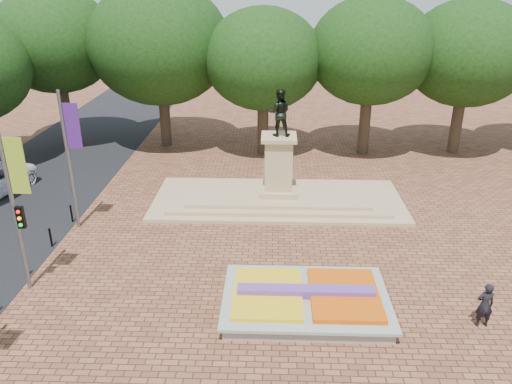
{
  "coord_description": "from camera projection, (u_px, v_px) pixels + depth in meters",
  "views": [
    {
      "loc": [
        -0.34,
        -17.95,
        11.58
      ],
      "look_at": [
        -1.11,
        4.17,
        2.2
      ],
      "focal_mm": 35.0,
      "sensor_mm": 36.0,
      "label": 1
    }
  ],
  "objects": [
    {
      "name": "flower_bed",
      "position": [
        306.0,
        300.0,
        19.01
      ],
      "size": [
        6.3,
        4.3,
        0.91
      ],
      "color": "gray",
      "rests_on": "ground"
    },
    {
      "name": "bollard_row",
      "position": [
        10.0,
        283.0,
        19.79
      ],
      "size": [
        0.12,
        13.12,
        0.98
      ],
      "color": "black",
      "rests_on": "ground"
    },
    {
      "name": "ground",
      "position": [
        279.0,
        279.0,
        21.03
      ],
      "size": [
        90.0,
        90.0,
        0.0
      ],
      "primitive_type": "plane",
      "color": "brown",
      "rests_on": "ground"
    },
    {
      "name": "tree_row_back",
      "position": [
        312.0,
        57.0,
        34.91
      ],
      "size": [
        44.8,
        8.8,
        10.43
      ],
      "color": "#382A1E",
      "rests_on": "ground"
    },
    {
      "name": "pedestrian",
      "position": [
        485.0,
        305.0,
        17.85
      ],
      "size": [
        0.67,
        0.45,
        1.77
      ],
      "primitive_type": "imported",
      "rotation": [
        0.0,
        0.0,
        3.19
      ],
      "color": "black",
      "rests_on": "ground"
    },
    {
      "name": "banner_poles",
      "position": [
        12.0,
        205.0,
        18.64
      ],
      "size": [
        0.88,
        11.17,
        7.0
      ],
      "color": "slate",
      "rests_on": "ground"
    },
    {
      "name": "monument",
      "position": [
        278.0,
        187.0,
        28.04
      ],
      "size": [
        14.0,
        6.0,
        6.4
      ],
      "color": "tan",
      "rests_on": "ground"
    }
  ]
}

